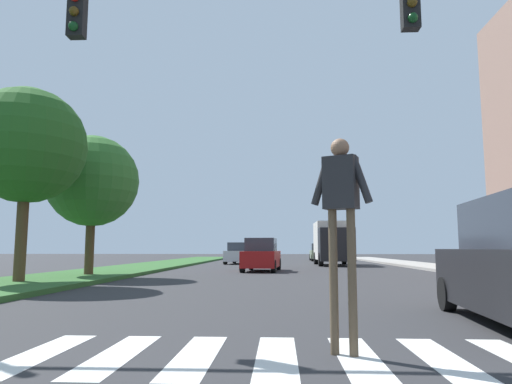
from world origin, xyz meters
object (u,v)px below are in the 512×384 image
(pedestrian_performer, at_px, (341,208))
(sedan_midblock, at_px, (261,256))
(sedan_distant, at_px, (240,254))
(tree_far, at_px, (92,181))
(tree_mid, at_px, (27,146))
(traffic_light_gantry, at_px, (78,54))
(truck_box_delivery, at_px, (333,242))
(sedan_far_horizon, at_px, (320,253))

(pedestrian_performer, bearing_deg, sedan_midblock, 95.05)
(pedestrian_performer, height_order, sedan_distant, pedestrian_performer)
(tree_far, xyz_separation_m, sedan_distant, (4.68, 17.39, -3.20))
(tree_mid, bearing_deg, sedan_midblock, 53.57)
(sedan_midblock, relative_size, sedan_distant, 0.96)
(traffic_light_gantry, bearing_deg, truck_box_delivery, 74.99)
(pedestrian_performer, distance_m, truck_box_delivery, 28.42)
(traffic_light_gantry, height_order, sedan_midblock, traffic_light_gantry)
(traffic_light_gantry, bearing_deg, tree_far, 111.07)
(tree_far, bearing_deg, sedan_midblock, 41.18)
(tree_far, relative_size, sedan_midblock, 1.35)
(tree_far, relative_size, sedan_far_horizon, 1.30)
(traffic_light_gantry, distance_m, sedan_midblock, 17.94)
(sedan_far_horizon, distance_m, truck_box_delivery, 11.52)
(sedan_distant, xyz_separation_m, sedan_far_horizon, (6.91, 9.08, 0.00))
(tree_mid, relative_size, sedan_far_horizon, 1.44)
(pedestrian_performer, xyz_separation_m, sedan_distant, (-3.81, 30.66, -0.90))
(sedan_distant, relative_size, sedan_far_horizon, 1.00)
(sedan_midblock, bearing_deg, tree_mid, -126.43)
(traffic_light_gantry, distance_m, sedan_distant, 29.10)
(tree_mid, bearing_deg, traffic_light_gantry, -56.01)
(pedestrian_performer, bearing_deg, sedan_far_horizon, 85.53)
(tree_far, relative_size, sedan_distant, 1.30)
(traffic_light_gantry, height_order, sedan_distant, traffic_light_gantry)
(traffic_light_gantry, relative_size, pedestrian_performer, 4.07)
(sedan_distant, distance_m, truck_box_delivery, 7.31)
(tree_mid, height_order, sedan_far_horizon, tree_mid)
(truck_box_delivery, bearing_deg, sedan_distant, 160.62)
(traffic_light_gantry, relative_size, sedan_far_horizon, 2.30)
(tree_mid, xyz_separation_m, truck_box_delivery, (12.11, 19.03, -2.93))
(sedan_midblock, height_order, sedan_distant, sedan_midblock)
(sedan_distant, bearing_deg, traffic_light_gantry, -90.50)
(pedestrian_performer, height_order, sedan_midblock, pedestrian_performer)
(tree_mid, height_order, tree_far, tree_mid)
(pedestrian_performer, distance_m, sedan_far_horizon, 39.88)
(tree_mid, distance_m, sedan_distant, 22.40)
(sedan_far_horizon, xyz_separation_m, truck_box_delivery, (-0.07, -11.49, 0.87))
(sedan_distant, relative_size, truck_box_delivery, 0.71)
(tree_mid, relative_size, pedestrian_performer, 2.55)
(tree_far, height_order, sedan_distant, tree_far)
(tree_mid, xyz_separation_m, tree_far, (0.59, 4.05, -0.60))
(tree_mid, height_order, sedan_midblock, tree_mid)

